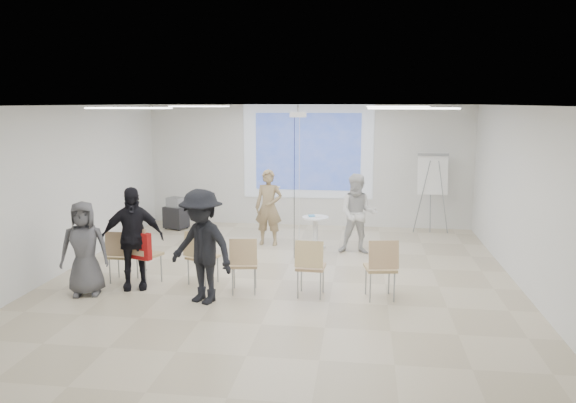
# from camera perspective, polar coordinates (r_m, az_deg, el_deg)

# --- Properties ---
(floor) EXTENTS (8.00, 9.00, 0.10)m
(floor) POSITION_cam_1_polar(r_m,az_deg,el_deg) (9.88, -0.62, -8.25)
(floor) COLOR beige
(floor) RESTS_ON ground
(ceiling) EXTENTS (8.00, 9.00, 0.10)m
(ceiling) POSITION_cam_1_polar(r_m,az_deg,el_deg) (9.38, -0.66, 10.03)
(ceiling) COLOR white
(ceiling) RESTS_ON wall_back
(wall_back) EXTENTS (8.00, 0.10, 3.00)m
(wall_back) POSITION_cam_1_polar(r_m,az_deg,el_deg) (13.98, 2.05, 3.66)
(wall_back) COLOR silver
(wall_back) RESTS_ON floor
(wall_left) EXTENTS (0.10, 9.00, 3.00)m
(wall_left) POSITION_cam_1_polar(r_m,az_deg,el_deg) (10.85, -22.32, 1.07)
(wall_left) COLOR silver
(wall_left) RESTS_ON floor
(wall_right) EXTENTS (0.10, 9.00, 3.00)m
(wall_right) POSITION_cam_1_polar(r_m,az_deg,el_deg) (9.79, 23.53, 0.08)
(wall_right) COLOR silver
(wall_right) RESTS_ON floor
(projection_halo) EXTENTS (3.20, 0.01, 2.30)m
(projection_halo) POSITION_cam_1_polar(r_m,az_deg,el_deg) (13.88, 2.03, 5.07)
(projection_halo) COLOR silver
(projection_halo) RESTS_ON wall_back
(projection_image) EXTENTS (2.60, 0.01, 1.90)m
(projection_image) POSITION_cam_1_polar(r_m,az_deg,el_deg) (13.87, 2.03, 5.07)
(projection_image) COLOR #3652B9
(projection_image) RESTS_ON wall_back
(pedestal_table) EXTENTS (0.67, 0.67, 0.70)m
(pedestal_table) POSITION_cam_1_polar(r_m,az_deg,el_deg) (11.88, 2.80, -2.93)
(pedestal_table) COLOR white
(pedestal_table) RESTS_ON floor
(player_left) EXTENTS (0.71, 0.51, 1.86)m
(player_left) POSITION_cam_1_polar(r_m,az_deg,el_deg) (12.07, -1.98, -0.10)
(player_left) COLOR #9F8661
(player_left) RESTS_ON floor
(player_right) EXTENTS (0.89, 0.72, 1.81)m
(player_right) POSITION_cam_1_polar(r_m,az_deg,el_deg) (11.45, 7.14, -0.83)
(player_right) COLOR white
(player_right) RESTS_ON floor
(controller_left) EXTENTS (0.05, 0.13, 0.04)m
(controller_left) POSITION_cam_1_polar(r_m,az_deg,el_deg) (12.24, -0.96, 1.45)
(controller_left) COLOR silver
(controller_left) RESTS_ON player_left
(controller_right) EXTENTS (0.04, 0.11, 0.04)m
(controller_right) POSITION_cam_1_polar(r_m,az_deg,el_deg) (11.65, 6.30, 0.95)
(controller_right) COLOR white
(controller_right) RESTS_ON player_right
(chair_far_left) EXTENTS (0.43, 0.46, 0.91)m
(chair_far_left) POSITION_cam_1_polar(r_m,az_deg,el_deg) (10.00, -16.61, -4.93)
(chair_far_left) COLOR tan
(chair_far_left) RESTS_ON floor
(chair_left_mid) EXTENTS (0.62, 0.64, 1.01)m
(chair_left_mid) POSITION_cam_1_polar(r_m,az_deg,el_deg) (9.77, -14.75, -4.85)
(chair_left_mid) COLOR tan
(chair_left_mid) RESTS_ON floor
(chair_left_inner) EXTENTS (0.58, 0.60, 0.94)m
(chair_left_inner) POSITION_cam_1_polar(r_m,az_deg,el_deg) (9.58, -8.96, -5.20)
(chair_left_inner) COLOR tan
(chair_left_inner) RESTS_ON floor
(chair_center) EXTENTS (0.51, 0.53, 0.94)m
(chair_center) POSITION_cam_1_polar(r_m,az_deg,el_deg) (9.06, -4.52, -5.99)
(chair_center) COLOR tan
(chair_center) RESTS_ON floor
(chair_right_inner) EXTENTS (0.46, 0.50, 0.95)m
(chair_right_inner) POSITION_cam_1_polar(r_m,az_deg,el_deg) (8.87, 2.26, -6.27)
(chair_right_inner) COLOR tan
(chair_right_inner) RESTS_ON floor
(chair_right_far) EXTENTS (0.54, 0.57, 0.99)m
(chair_right_far) POSITION_cam_1_polar(r_m,az_deg,el_deg) (8.85, 9.48, -6.29)
(chair_right_far) COLOR tan
(chair_right_far) RESTS_ON floor
(red_jacket) EXTENTS (0.48, 0.27, 0.45)m
(red_jacket) POSITION_cam_1_polar(r_m,az_deg,el_deg) (9.61, -14.92, -4.35)
(red_jacket) COLOR #AF1515
(red_jacket) RESTS_ON chair_left_mid
(laptop) EXTENTS (0.41, 0.36, 0.03)m
(laptop) POSITION_cam_1_polar(r_m,az_deg,el_deg) (9.67, -8.62, -5.36)
(laptop) COLOR black
(laptop) RESTS_ON chair_left_inner
(audience_left) EXTENTS (1.29, 1.01, 1.95)m
(audience_left) POSITION_cam_1_polar(r_m,az_deg,el_deg) (9.55, -15.57, -2.87)
(audience_left) COLOR black
(audience_left) RESTS_ON floor
(audience_mid) EXTENTS (1.47, 1.19, 2.00)m
(audience_mid) POSITION_cam_1_polar(r_m,az_deg,el_deg) (8.65, -8.78, -3.79)
(audience_mid) COLOR black
(audience_mid) RESTS_ON floor
(audience_outer) EXTENTS (0.95, 0.77, 1.70)m
(audience_outer) POSITION_cam_1_polar(r_m,az_deg,el_deg) (9.49, -20.02, -3.97)
(audience_outer) COLOR #55555A
(audience_outer) RESTS_ON floor
(flipchart_easel) EXTENTS (0.82, 0.61, 1.89)m
(flipchart_easel) POSITION_cam_1_polar(r_m,az_deg,el_deg) (13.46, 14.48, 2.64)
(flipchart_easel) COLOR gray
(flipchart_easel) RESTS_ON floor
(av_cart) EXTENTS (0.62, 0.56, 0.77)m
(av_cart) POSITION_cam_1_polar(r_m,az_deg,el_deg) (13.96, -11.31, -1.29)
(av_cart) COLOR black
(av_cart) RESTS_ON floor
(ceiling_projector) EXTENTS (0.30, 0.25, 3.00)m
(ceiling_projector) POSITION_cam_1_polar(r_m,az_deg,el_deg) (10.85, 1.01, 8.13)
(ceiling_projector) COLOR white
(ceiling_projector) RESTS_ON ceiling
(fluor_panel_nw) EXTENTS (1.20, 0.30, 0.02)m
(fluor_panel_nw) POSITION_cam_1_polar(r_m,az_deg,el_deg) (11.77, -9.03, 9.52)
(fluor_panel_nw) COLOR white
(fluor_panel_nw) RESTS_ON ceiling
(fluor_panel_ne) EXTENTS (1.20, 0.30, 0.02)m
(fluor_panel_ne) POSITION_cam_1_polar(r_m,az_deg,el_deg) (11.30, 11.08, 9.45)
(fluor_panel_ne) COLOR white
(fluor_panel_ne) RESTS_ON ceiling
(fluor_panel_sw) EXTENTS (1.20, 0.30, 0.02)m
(fluor_panel_sw) POSITION_cam_1_polar(r_m,az_deg,el_deg) (8.47, -15.87, 9.12)
(fluor_panel_sw) COLOR white
(fluor_panel_sw) RESTS_ON ceiling
(fluor_panel_se) EXTENTS (1.20, 0.30, 0.02)m
(fluor_panel_se) POSITION_cam_1_polar(r_m,az_deg,el_deg) (7.81, 12.56, 9.21)
(fluor_panel_se) COLOR white
(fluor_panel_se) RESTS_ON ceiling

